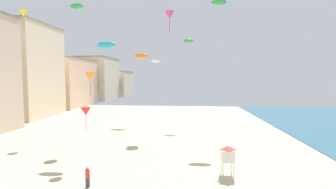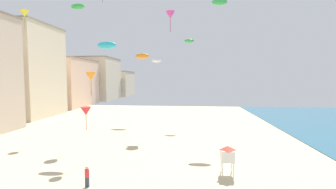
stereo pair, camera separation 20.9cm
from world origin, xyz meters
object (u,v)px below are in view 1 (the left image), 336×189
Objects in this scene: kite_red_delta at (86,111)px; kite_white_parafoil at (156,61)px; kite_green_parafoil_2 at (219,2)px; kite_flyer at (88,176)px; kite_yellow_delta at (23,13)px; kite_green_parafoil at (77,6)px; kite_orange_parafoil at (141,56)px; kite_orange_delta at (90,76)px; kite_magenta_delta_2 at (170,15)px; kite_cyan_parafoil at (106,45)px; kite_green_parafoil_3 at (188,41)px; lifeguard_stand at (228,154)px.

kite_red_delta is 1.54× the size of kite_white_parafoil.
kite_flyer is at bearing -122.73° from kite_green_parafoil_2.
kite_yellow_delta is 7.65m from kite_green_parafoil.
kite_green_parafoil is at bearing 118.21° from kite_red_delta.
kite_orange_delta is (-3.10, -16.96, -4.12)m from kite_orange_parafoil.
kite_yellow_delta is 21.71m from kite_magenta_delta_2.
kite_flyer is 0.71× the size of kite_cyan_parafoil.
kite_red_delta is 7.52m from kite_orange_delta.
kite_green_parafoil_3 reaches higher than kite_white_parafoil.
kite_red_delta is at bearing -30.38° from kite_yellow_delta.
kite_green_parafoil reaches higher than kite_flyer.
kite_green_parafoil_2 is at bearing 105.09° from lifeguard_stand.
kite_white_parafoil is at bearing 6.09° from kite_green_parafoil.
kite_white_parafoil is 0.82× the size of kite_green_parafoil_3.
kite_green_parafoil is (-19.98, 13.75, 17.28)m from lifeguard_stand.
kite_magenta_delta_2 is at bearing 35.57° from kite_yellow_delta.
kite_orange_parafoil is at bearing 135.99° from lifeguard_stand.
kite_white_parafoil is 10.82m from kite_green_parafoil_3.
lifeguard_stand is at bearing -18.08° from kite_yellow_delta.
kite_orange_delta is at bearing -100.34° from kite_orange_parafoil.
kite_green_parafoil is at bearing -153.45° from kite_magenta_delta_2.
kite_orange_parafoil is at bearing 87.77° from kite_red_delta.
kite_flyer is 23.19m from kite_yellow_delta.
kite_white_parafoil is 9.99m from kite_magenta_delta_2.
kite_white_parafoil is 0.66× the size of kite_cyan_parafoil.
lifeguard_stand is at bearing -94.10° from kite_green_parafoil_2.
kite_cyan_parafoil is 0.65× the size of kite_magenta_delta_2.
kite_orange_parafoil is 14.81m from kite_green_parafoil.
kite_orange_parafoil is at bearing 30.79° from kite_flyer.
kite_green_parafoil_2 is at bearing -30.29° from kite_magenta_delta_2.
kite_cyan_parafoil reaches higher than kite_flyer.
kite_red_delta is (-2.29, 4.94, 4.25)m from kite_flyer.
kite_orange_parafoil is at bearing 79.66° from kite_orange_delta.
kite_green_parafoil_3 is at bearing 60.03° from kite_white_parafoil.
kite_green_parafoil_2 is (14.62, 14.24, 14.67)m from kite_red_delta.
kite_green_parafoil_2 is 0.64× the size of kite_magenta_delta_2.
kite_white_parafoil is 12.92m from kite_green_parafoil_2.
kite_cyan_parafoil is at bearing -117.22° from kite_magenta_delta_2.
kite_yellow_delta is at bearing -142.92° from kite_green_parafoil_3.
kite_yellow_delta is 26.09m from kite_green_parafoil_3.
kite_green_parafoil_2 is at bearing -33.35° from kite_orange_parafoil.
kite_cyan_parafoil is 19.24m from kite_green_parafoil_3.
kite_cyan_parafoil reaches higher than lifeguard_stand.
kite_red_delta reaches higher than lifeguard_stand.
kite_yellow_delta is at bearing -125.48° from kite_green_parafoil.
kite_green_parafoil is at bearing -149.33° from kite_green_parafoil_3.
kite_yellow_delta is at bearing -144.43° from kite_magenta_delta_2.
kite_magenta_delta_2 is (1.69, 5.42, 8.22)m from kite_white_parafoil.
kite_green_parafoil is (-11.65, -1.24, 8.03)m from kite_white_parafoil.
kite_green_parafoil_2 is (12.33, 19.18, 18.91)m from kite_flyer.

